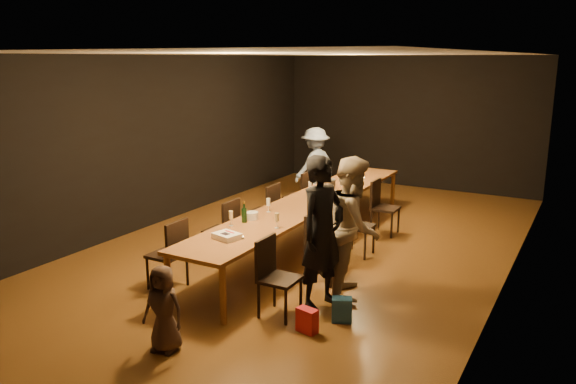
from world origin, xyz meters
The scene contains 30 objects.
ground centered at (0.00, 0.00, 0.00)m, with size 10.00×10.00×0.00m, color #422310.
room_shell centered at (0.00, 0.00, 2.08)m, with size 6.04×10.04×3.02m.
table centered at (0.00, 0.00, 0.70)m, with size 0.90×6.00×0.75m.
chair_right_0 centered at (0.85, -2.40, 0.47)m, with size 0.42×0.42×0.93m, color black, non-canonical shape.
chair_right_1 centered at (0.85, -1.20, 0.47)m, with size 0.42×0.42×0.93m, color black, non-canonical shape.
chair_right_2 centered at (0.85, 0.00, 0.47)m, with size 0.42×0.42×0.93m, color black, non-canonical shape.
chair_right_3 centered at (0.85, 1.20, 0.47)m, with size 0.42×0.42×0.93m, color black, non-canonical shape.
chair_left_0 centered at (-0.85, -2.40, 0.47)m, with size 0.42×0.42×0.93m, color black, non-canonical shape.
chair_left_1 centered at (-0.85, -1.20, 0.47)m, with size 0.42×0.42×0.93m, color black, non-canonical shape.
chair_left_2 centered at (-0.85, 0.00, 0.47)m, with size 0.42×0.42×0.93m, color black, non-canonical shape.
chair_left_3 centered at (-0.85, 1.20, 0.47)m, with size 0.42×0.42×0.93m, color black, non-canonical shape.
woman_birthday centered at (1.15, -1.91, 0.93)m, with size 0.68×0.44×1.85m, color black.
woman_tan centered at (1.32, -1.38, 0.89)m, with size 0.86×0.67×1.77m, color beige.
man_blue centered at (-1.15, 2.52, 0.78)m, with size 1.01×0.58×1.57m, color #7D95C1.
child centered at (0.21, -3.67, 0.46)m, with size 0.45×0.29×0.92m, color #442F26.
gift_bag_red centered at (1.32, -2.61, 0.14)m, with size 0.23×0.13×0.28m, color red.
gift_bag_blue centered at (1.54, -2.19, 0.14)m, with size 0.23×0.15×0.28m, color #2662A7.
birthday_cake centered at (-0.02, -2.21, 0.79)m, with size 0.37×0.32×0.07m.
plate_stack centered at (-0.22, -1.32, 0.80)m, with size 0.18×0.18×0.10m, color silver.
champagne_bottle centered at (-0.23, -1.51, 0.90)m, with size 0.07×0.07×0.30m, color black, non-canonical shape.
ice_bucket centered at (0.07, 0.60, 0.87)m, with size 0.22×0.22×0.24m, color silver.
wineglass_0 centered at (-0.29, -1.73, 0.85)m, with size 0.06×0.06×0.21m, color beige, non-canonical shape.
wineglass_1 centered at (0.30, -1.52, 0.85)m, with size 0.06×0.06×0.21m, color beige, non-canonical shape.
wineglass_2 centered at (-0.21, -0.89, 0.85)m, with size 0.06×0.06×0.21m, color silver, non-canonical shape.
wineglass_3 centered at (0.38, -0.69, 0.85)m, with size 0.06×0.06×0.21m, color beige, non-canonical shape.
wineglass_4 centered at (-0.20, 0.43, 0.85)m, with size 0.06×0.06×0.21m, color silver, non-canonical shape.
wineglass_5 centered at (0.19, 0.84, 0.85)m, with size 0.06×0.06×0.21m, color silver, non-canonical shape.
tealight_near centered at (0.15, -2.13, 0.77)m, with size 0.05×0.05×0.03m, color #B2B7B2.
tealight_mid centered at (0.15, 0.14, 0.77)m, with size 0.05×0.05×0.03m, color #B2B7B2.
tealight_far centered at (0.15, 1.93, 0.77)m, with size 0.05×0.05×0.03m, color #B2B7B2.
Camera 1 is at (3.89, -7.65, 2.95)m, focal length 35.00 mm.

